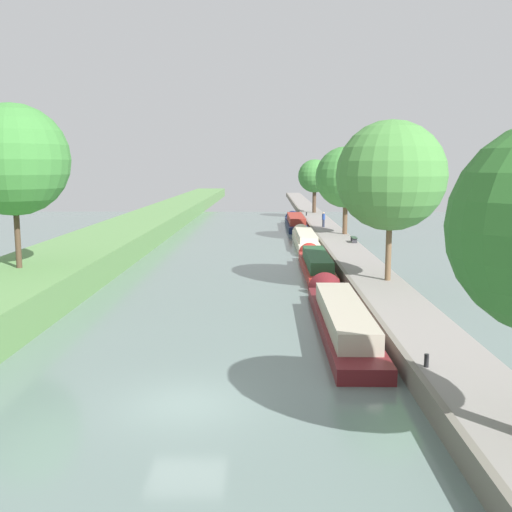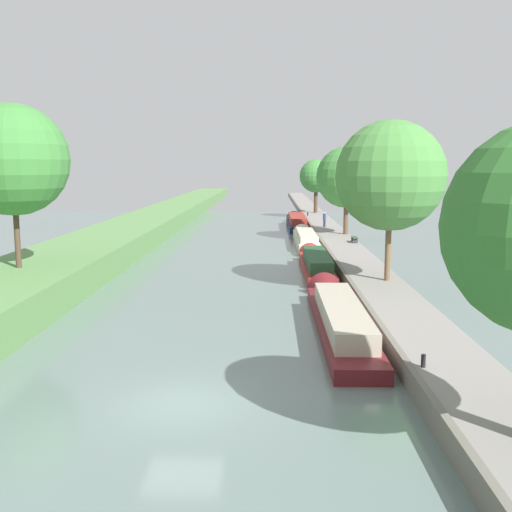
% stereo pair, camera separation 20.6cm
% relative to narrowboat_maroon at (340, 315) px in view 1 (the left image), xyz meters
% --- Properties ---
extents(ground_plane, '(160.00, 160.00, 0.00)m').
position_rel_narrowboat_maroon_xyz_m(ground_plane, '(-6.02, -9.33, -0.59)').
color(ground_plane, slate).
extents(right_towpath, '(3.06, 260.00, 0.82)m').
position_rel_narrowboat_maroon_xyz_m(right_towpath, '(3.16, -9.33, -0.18)').
color(right_towpath, gray).
rests_on(right_towpath, ground_plane).
extents(stone_quay, '(0.25, 260.00, 0.87)m').
position_rel_narrowboat_maroon_xyz_m(stone_quay, '(1.51, -9.33, -0.15)').
color(stone_quay, '#6B665B').
rests_on(stone_quay, ground_plane).
extents(narrowboat_maroon, '(2.08, 15.20, 2.14)m').
position_rel_narrowboat_maroon_xyz_m(narrowboat_maroon, '(0.00, 0.00, 0.00)').
color(narrowboat_maroon, maroon).
rests_on(narrowboat_maroon, ground_plane).
extents(narrowboat_red, '(1.87, 13.16, 2.02)m').
position_rel_narrowboat_maroon_xyz_m(narrowboat_red, '(0.09, 15.28, -0.00)').
color(narrowboat_red, maroon).
rests_on(narrowboat_red, ground_plane).
extents(narrowboat_cream, '(1.92, 14.23, 1.89)m').
position_rel_narrowboat_maroon_xyz_m(narrowboat_cream, '(0.23, 29.74, -0.01)').
color(narrowboat_cream, beige).
rests_on(narrowboat_cream, ground_plane).
extents(narrowboat_navy, '(2.20, 15.85, 2.25)m').
position_rel_narrowboat_maroon_xyz_m(narrowboat_navy, '(0.12, 46.36, 0.05)').
color(narrowboat_navy, '#141E42').
rests_on(narrowboat_navy, ground_plane).
extents(tree_rightbank_midnear, '(6.38, 6.38, 9.32)m').
position_rel_narrowboat_maroon_xyz_m(tree_rightbank_midnear, '(3.71, 7.52, 6.36)').
color(tree_rightbank_midnear, brown).
rests_on(tree_rightbank_midnear, right_towpath).
extents(tree_rightbank_midfar, '(5.95, 5.95, 8.54)m').
position_rel_narrowboat_maroon_xyz_m(tree_rightbank_midfar, '(4.28, 31.61, 5.78)').
color(tree_rightbank_midfar, brown).
rests_on(tree_rightbank_midfar, right_towpath).
extents(tree_rightbank_far, '(4.69, 4.69, 7.54)m').
position_rel_narrowboat_maroon_xyz_m(tree_rightbank_far, '(3.38, 58.65, 5.39)').
color(tree_rightbank_far, '#4C3828').
rests_on(tree_rightbank_far, right_towpath).
extents(tree_leftbank_downstream, '(6.14, 6.14, 9.06)m').
position_rel_narrowboat_maroon_xyz_m(tree_leftbank_downstream, '(-17.33, 5.50, 7.25)').
color(tree_leftbank_downstream, '#4C3828').
rests_on(tree_leftbank_downstream, left_grassy_bank).
extents(person_walking, '(0.34, 0.34, 1.66)m').
position_rel_narrowboat_maroon_xyz_m(person_walking, '(2.80, 38.27, 1.11)').
color(person_walking, '#282D42').
rests_on(person_walking, right_towpath).
extents(mooring_bollard_near, '(0.16, 0.16, 0.45)m').
position_rel_narrowboat_maroon_xyz_m(mooring_bollard_near, '(1.93, -7.97, 0.46)').
color(mooring_bollard_near, black).
rests_on(mooring_bollard_near, right_towpath).
extents(mooring_bollard_far, '(0.16, 0.16, 0.45)m').
position_rel_narrowboat_maroon_xyz_m(mooring_bollard_far, '(1.93, 53.43, 0.46)').
color(mooring_bollard_far, black).
rests_on(mooring_bollard_far, right_towpath).
extents(park_bench, '(0.44, 1.50, 0.47)m').
position_rel_narrowboat_maroon_xyz_m(park_bench, '(4.24, 25.15, 0.58)').
color(park_bench, '#333338').
rests_on(park_bench, right_towpath).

